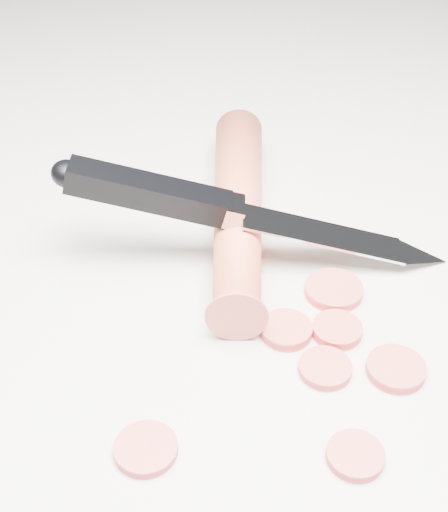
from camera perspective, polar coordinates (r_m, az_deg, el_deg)
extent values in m
plane|color=silver|center=(0.46, 5.02, -4.38)|extent=(2.40, 2.40, 0.00)
cylinder|color=#E54F32|center=(0.51, 1.12, 3.88)|extent=(0.08, 0.23, 0.03)
cylinder|color=#CE4F42|center=(0.39, -6.27, -15.08)|extent=(0.03, 0.03, 0.01)
cylinder|color=#CE4F42|center=(0.45, 9.03, -5.86)|extent=(0.03, 0.03, 0.01)
cylinder|color=#CE4F42|center=(0.47, 8.77, -2.71)|extent=(0.04, 0.04, 0.01)
cylinder|color=#CE4F42|center=(0.39, 10.46, -15.42)|extent=(0.03, 0.03, 0.01)
cylinder|color=#CE4F42|center=(0.43, 8.09, -8.88)|extent=(0.03, 0.03, 0.01)
cylinder|color=#CE4F42|center=(0.44, 5.02, -5.91)|extent=(0.03, 0.03, 0.01)
cylinder|color=#CE4F42|center=(0.43, 13.59, -8.77)|extent=(0.03, 0.03, 0.01)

